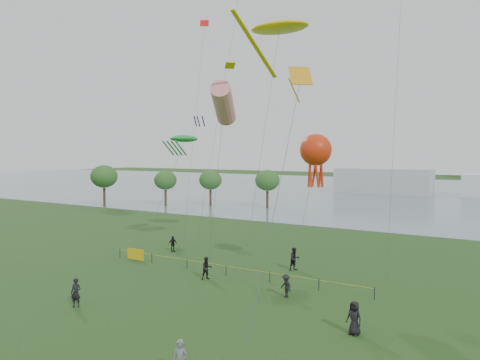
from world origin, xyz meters
The scene contains 17 objects.
ground_plane centered at (0.00, 0.00, 0.00)m, with size 400.00×400.00×0.00m, color #163510.
lake centered at (0.00, 100.00, 0.02)m, with size 400.00×120.00×0.08m, color slate.
pavilion_left centered at (-12.00, 95.00, 3.00)m, with size 22.00×8.00×6.00m, color silver.
trees centered at (-36.53, 48.27, 5.04)m, with size 31.10×17.83×7.56m.
fence centered at (-9.43, 13.24, 0.55)m, with size 24.07×0.07×1.05m.
spectator_a centered at (-3.91, 11.39, 0.88)m, with size 0.86×0.67×1.76m, color black.
spectator_b centered at (3.38, 10.53, 0.80)m, with size 1.04×0.60×1.60m, color black.
spectator_c centered at (-12.77, 17.90, 0.79)m, with size 0.92×0.38×1.57m, color black.
spectator_d centered at (9.44, 6.57, 0.93)m, with size 0.91×0.59×1.86m, color black.
spectator_f centered at (-7.24, 1.63, 0.94)m, with size 0.69×0.45×1.88m, color black.
spectator_g centered at (0.76, 17.55, 0.96)m, with size 0.93×0.73×1.92m, color black.
kite_stingray centered at (-1.66, 19.19, 20.78)m, with size 5.41×10.17×21.27m.
kite_windsock centered at (-6.40, 17.55, 14.34)m, with size 4.27×5.13×16.27m.
kite_creature centered at (-13.33, 20.51, 11.31)m, with size 2.12×8.59×11.73m.
kite_octopus centered at (3.28, 15.83, 10.09)m, with size 2.46×5.55×11.38m.
kite_delta centered at (5.25, 8.14, 13.89)m, with size 2.93×11.57×15.28m.
small_kites centered at (-3.33, 20.92, 23.89)m, with size 21.33×3.13×2.31m.
Camera 1 is at (17.20, -17.99, 9.99)m, focal length 35.00 mm.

